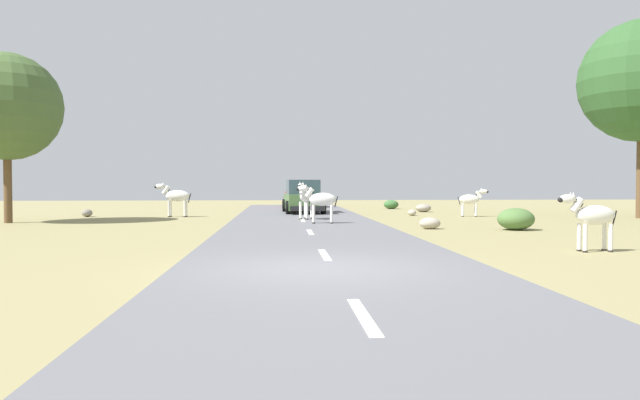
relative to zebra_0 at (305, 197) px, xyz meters
name	(u,v)px	position (x,y,z in m)	size (l,w,h in m)	color
ground_plane	(318,271)	(-0.43, -14.84, -1.03)	(90.00, 90.00, 0.00)	#8E8456
road	(333,269)	(-0.15, -14.84, -1.00)	(6.00, 64.00, 0.05)	slate
lane_markings	(338,276)	(-0.15, -15.84, -0.97)	(0.16, 56.00, 0.01)	silver
zebra_0	(305,197)	(0.00, 0.00, 0.00)	(0.84, 1.67, 1.64)	silver
zebra_1	(592,216)	(6.22, -12.24, -0.18)	(1.51, 0.45, 1.42)	silver
zebra_2	(176,196)	(-6.07, 2.97, -0.04)	(1.76, 0.53, 1.66)	silver
zebra_3	(471,200)	(8.07, 2.26, -0.20)	(1.46, 0.51, 1.38)	silver
zebra_4	(320,200)	(0.46, -2.67, -0.06)	(1.64, 0.50, 1.54)	silver
car_0	(299,195)	(0.17, 12.87, -0.18)	(2.02, 4.34, 1.74)	red
car_1	(303,198)	(0.13, 5.77, -0.18)	(2.21, 4.43, 1.74)	#476B38
tree_2	(7,107)	(-12.11, -0.87, 3.67)	(4.34, 4.34, 6.88)	brown
bush_0	(516,219)	(7.00, -5.83, -0.65)	(1.27, 1.14, 0.76)	#4C7038
bush_1	(391,204)	(5.87, 11.05, -0.75)	(0.92, 0.83, 0.55)	#386633
rock_0	(412,213)	(5.44, 3.29, -0.88)	(0.41, 0.43, 0.30)	#A89E8C
rock_1	(423,208)	(6.93, 7.02, -0.81)	(0.87, 0.72, 0.44)	gray
rock_2	(87,213)	(-10.34, 3.42, -0.84)	(0.50, 0.54, 0.37)	gray
rock_4	(430,223)	(4.16, -5.18, -0.82)	(0.75, 0.55, 0.41)	#A89E8C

